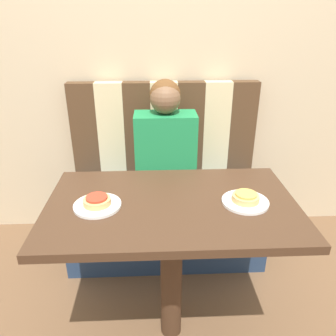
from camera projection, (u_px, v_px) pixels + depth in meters
ground_plane at (171, 329)px, 1.66m from camera, size 12.00×12.00×0.00m
wall_back at (163, 41)px, 2.02m from camera, size 7.00×0.05×2.60m
booth_seat at (166, 217)px, 2.16m from camera, size 1.21×0.57×0.47m
booth_backrest at (164, 128)px, 2.16m from camera, size 1.21×0.08×0.61m
dining_table at (172, 224)px, 1.39m from camera, size 1.03×0.62×0.75m
person at (165, 139)px, 1.93m from camera, size 0.36×0.20×0.66m
plate_left at (97, 205)px, 1.31m from camera, size 0.19×0.19×0.01m
plate_right at (245, 202)px, 1.33m from camera, size 0.19×0.19×0.01m
pizza_left at (97, 201)px, 1.30m from camera, size 0.11×0.11×0.03m
pizza_right at (246, 197)px, 1.32m from camera, size 0.11×0.11×0.03m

